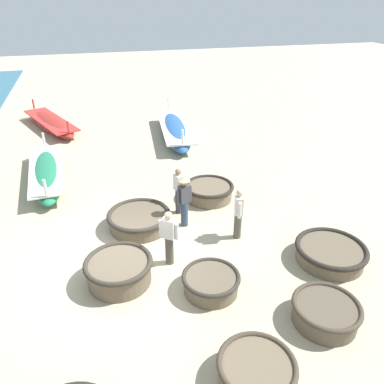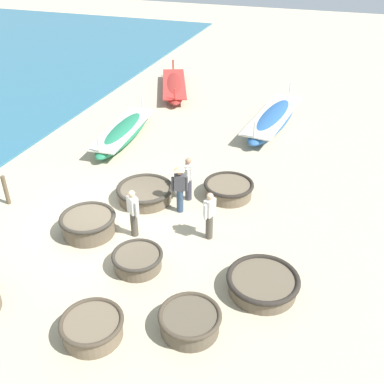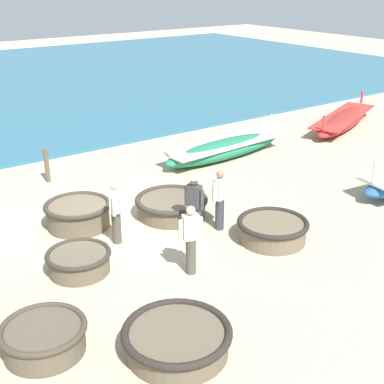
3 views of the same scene
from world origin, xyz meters
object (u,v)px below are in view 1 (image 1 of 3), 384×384
at_px(coracle_center, 209,191).
at_px(coracle_weathered, 256,371).
at_px(fisherman_with_hat, 238,213).
at_px(coracle_tilted, 326,312).
at_px(long_boat_ochre_hull, 175,130).
at_px(coracle_far_left, 139,219).
at_px(fisherman_standing_left, 184,198).
at_px(coracle_upturned, 119,270).
at_px(fisherman_standing_right, 169,237).
at_px(fisherman_crouching, 179,190).
at_px(coracle_beside_post, 211,282).
at_px(coracle_far_right, 330,253).
at_px(long_boat_green_hull, 47,173).
at_px(long_boat_white_hull, 51,123).

xyz_separation_m(coracle_center, coracle_weathered, (-1.35, -6.87, -0.00)).
bearing_deg(fisherman_with_hat, coracle_tilted, -79.97).
bearing_deg(long_boat_ochre_hull, coracle_weathered, -97.25).
xyz_separation_m(coracle_far_left, fisherman_with_hat, (2.67, -1.30, 0.55)).
distance_m(long_boat_ochre_hull, fisherman_standing_left, 8.03).
distance_m(coracle_upturned, long_boat_ochre_hull, 10.57).
distance_m(coracle_weathered, fisherman_standing_right, 3.92).
relative_size(coracle_center, fisherman_crouching, 1.09).
height_order(coracle_beside_post, coracle_upturned, coracle_upturned).
distance_m(coracle_beside_post, coracle_center, 4.58).
relative_size(coracle_center, coracle_upturned, 1.02).
xyz_separation_m(fisherman_with_hat, fisherman_standing_right, (-2.16, -0.61, 0.00)).
relative_size(coracle_center, long_boat_ochre_hull, 0.28).
relative_size(coracle_far_left, long_boat_ochre_hull, 0.32).
bearing_deg(fisherman_standing_right, coracle_beside_post, -61.44).
bearing_deg(coracle_far_left, fisherman_crouching, 20.81).
bearing_deg(coracle_far_right, coracle_beside_post, -176.47).
bearing_deg(fisherman_with_hat, coracle_beside_post, -127.17).
relative_size(coracle_center, long_boat_green_hull, 0.33).
distance_m(coracle_tilted, coracle_weathered, 2.23).
xyz_separation_m(coracle_beside_post, fisherman_with_hat, (1.45, 1.91, 0.57)).
relative_size(fisherman_standing_left, fisherman_standing_right, 1.06).
distance_m(coracle_center, fisherman_standing_right, 3.75).
bearing_deg(coracle_beside_post, coracle_weathered, -89.21).
bearing_deg(fisherman_crouching, fisherman_standing_right, -109.57).
bearing_deg(coracle_upturned, fisherman_crouching, 51.54).
distance_m(coracle_upturned, long_boat_white_hull, 13.01).
bearing_deg(long_boat_white_hull, coracle_weathered, -75.32).
height_order(coracle_weathered, fisherman_crouching, fisherman_crouching).
height_order(long_boat_green_hull, fisherman_standing_right, fisherman_standing_right).
bearing_deg(long_boat_ochre_hull, fisherman_standing_right, -104.39).
bearing_deg(coracle_weathered, fisherman_with_hat, 72.21).
xyz_separation_m(coracle_far_right, long_boat_white_hull, (-7.64, 13.56, 0.04)).
bearing_deg(coracle_far_right, fisherman_standing_right, 165.14).
bearing_deg(coracle_center, fisherman_with_hat, -88.49).
distance_m(coracle_tilted, long_boat_white_hull, 16.60).
bearing_deg(coracle_beside_post, long_boat_green_hull, 119.08).
bearing_deg(coracle_tilted, coracle_far_right, 53.39).
distance_m(coracle_beside_post, fisherman_standing_right, 1.59).
distance_m(coracle_weathered, long_boat_green_hull, 10.66).
xyz_separation_m(coracle_far_left, long_boat_white_hull, (-3.01, 10.56, 0.02)).
bearing_deg(coracle_far_left, coracle_weathered, -77.61).
bearing_deg(coracle_tilted, coracle_upturned, 148.49).
bearing_deg(fisherman_standing_right, fisherman_standing_left, 62.89).
bearing_deg(fisherman_standing_left, coracle_far_left, 169.40).
bearing_deg(coracle_upturned, long_boat_white_hull, 99.57).
relative_size(coracle_tilted, coracle_upturned, 0.88).
bearing_deg(fisherman_standing_left, coracle_center, 48.49).
relative_size(coracle_upturned, long_boat_green_hull, 0.33).
distance_m(coracle_far_right, long_boat_white_hull, 15.56).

